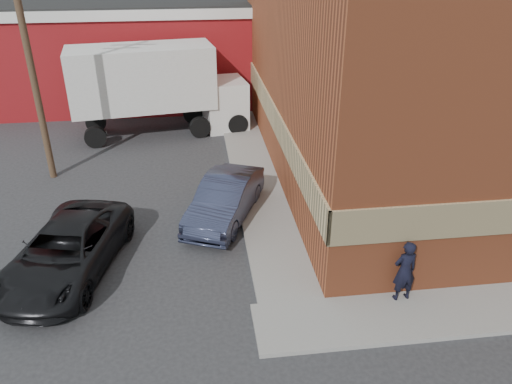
{
  "coord_description": "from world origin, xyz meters",
  "views": [
    {
      "loc": [
        -1.66,
        -10.2,
        8.73
      ],
      "look_at": [
        0.09,
        3.44,
        1.64
      ],
      "focal_mm": 35.0,
      "sensor_mm": 36.0,
      "label": 1
    }
  ],
  "objects_px": {
    "suv_a": "(67,251)",
    "box_truck": "(161,84)",
    "brick_building": "(447,49)",
    "sedan": "(225,199)",
    "man": "(405,271)",
    "utility_pole": "(29,59)",
    "warehouse": "(115,50)"
  },
  "relations": [
    {
      "from": "man",
      "to": "sedan",
      "type": "distance_m",
      "value": 6.63
    },
    {
      "from": "brick_building",
      "to": "suv_a",
      "type": "relative_size",
      "value": 3.45
    },
    {
      "from": "suv_a",
      "to": "box_truck",
      "type": "distance_m",
      "value": 11.7
    },
    {
      "from": "warehouse",
      "to": "sedan",
      "type": "bearing_deg",
      "value": -71.13
    },
    {
      "from": "sedan",
      "to": "suv_a",
      "type": "relative_size",
      "value": 0.85
    },
    {
      "from": "utility_pole",
      "to": "sedan",
      "type": "distance_m",
      "value": 8.87
    },
    {
      "from": "brick_building",
      "to": "suv_a",
      "type": "xyz_separation_m",
      "value": [
        -14.01,
        -6.75,
        -3.95
      ]
    },
    {
      "from": "warehouse",
      "to": "man",
      "type": "relative_size",
      "value": 9.26
    },
    {
      "from": "man",
      "to": "suv_a",
      "type": "xyz_separation_m",
      "value": [
        -9.01,
        2.49,
        -0.27
      ]
    },
    {
      "from": "man",
      "to": "box_truck",
      "type": "distance_m",
      "value": 15.43
    },
    {
      "from": "utility_pole",
      "to": "sedan",
      "type": "bearing_deg",
      "value": -32.18
    },
    {
      "from": "warehouse",
      "to": "utility_pole",
      "type": "height_order",
      "value": "utility_pole"
    },
    {
      "from": "warehouse",
      "to": "sedan",
      "type": "xyz_separation_m",
      "value": [
        5.2,
        -15.22,
        -2.07
      ]
    },
    {
      "from": "suv_a",
      "to": "box_truck",
      "type": "height_order",
      "value": "box_truck"
    },
    {
      "from": "warehouse",
      "to": "man",
      "type": "height_order",
      "value": "warehouse"
    },
    {
      "from": "utility_pole",
      "to": "brick_building",
      "type": "bearing_deg",
      "value": -0.02
    },
    {
      "from": "suv_a",
      "to": "box_truck",
      "type": "relative_size",
      "value": 0.6
    },
    {
      "from": "suv_a",
      "to": "sedan",
      "type": "bearing_deg",
      "value": 41.88
    },
    {
      "from": "man",
      "to": "brick_building",
      "type": "bearing_deg",
      "value": -125.76
    },
    {
      "from": "sedan",
      "to": "suv_a",
      "type": "bearing_deg",
      "value": -128.51
    },
    {
      "from": "man",
      "to": "sedan",
      "type": "bearing_deg",
      "value": -56.87
    },
    {
      "from": "utility_pole",
      "to": "suv_a",
      "type": "xyz_separation_m",
      "value": [
        1.99,
        -6.76,
        -4.01
      ]
    },
    {
      "from": "brick_building",
      "to": "man",
      "type": "distance_m",
      "value": 11.13
    },
    {
      "from": "sedan",
      "to": "man",
      "type": "bearing_deg",
      "value": -26.34
    },
    {
      "from": "utility_pole",
      "to": "sedan",
      "type": "relative_size",
      "value": 2.0
    },
    {
      "from": "suv_a",
      "to": "man",
      "type": "bearing_deg",
      "value": -1.93
    },
    {
      "from": "warehouse",
      "to": "man",
      "type": "xyz_separation_m",
      "value": [
        9.5,
        -20.25,
        -1.81
      ]
    },
    {
      "from": "box_truck",
      "to": "suv_a",
      "type": "bearing_deg",
      "value": -109.9
    },
    {
      "from": "utility_pole",
      "to": "man",
      "type": "bearing_deg",
      "value": -40.05
    },
    {
      "from": "brick_building",
      "to": "sedan",
      "type": "xyz_separation_m",
      "value": [
        -9.3,
        -4.21,
        -3.94
      ]
    },
    {
      "from": "box_truck",
      "to": "sedan",
      "type": "bearing_deg",
      "value": -83.16
    },
    {
      "from": "box_truck",
      "to": "man",
      "type": "bearing_deg",
      "value": -72.51
    }
  ]
}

